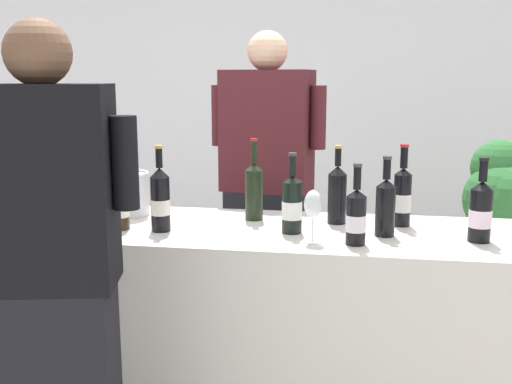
{
  "coord_description": "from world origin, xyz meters",
  "views": [
    {
      "loc": [
        0.37,
        -2.37,
        1.52
      ],
      "look_at": [
        -0.02,
        0.0,
        1.06
      ],
      "focal_mm": 42.12,
      "sensor_mm": 36.0,
      "label": 1
    }
  ],
  "objects_px": {
    "wine_glass": "(313,207)",
    "person_guest": "(55,303)",
    "wine_bottle_7": "(385,205)",
    "ice_bucket": "(127,193)",
    "wine_bottle_2": "(481,211)",
    "wine_bottle_4": "(292,204)",
    "person_server": "(267,206)",
    "potted_shrub": "(510,212)",
    "wine_bottle_6": "(337,193)",
    "wine_bottle_8": "(356,216)",
    "wine_bottle_3": "(160,200)",
    "wine_bottle_0": "(402,196)",
    "wine_bottle_5": "(254,190)",
    "wine_bottle_1": "(119,202)"
  },
  "relations": [
    {
      "from": "wine_glass",
      "to": "person_guest",
      "type": "bearing_deg",
      "value": -144.93
    },
    {
      "from": "wine_bottle_7",
      "to": "ice_bucket",
      "type": "distance_m",
      "value": 1.14
    },
    {
      "from": "wine_bottle_2",
      "to": "wine_bottle_7",
      "type": "xyz_separation_m",
      "value": [
        -0.35,
        0.03,
        0.0
      ]
    },
    {
      "from": "wine_glass",
      "to": "wine_bottle_4",
      "type": "bearing_deg",
      "value": 125.63
    },
    {
      "from": "person_server",
      "to": "potted_shrub",
      "type": "xyz_separation_m",
      "value": [
        1.35,
        0.54,
        -0.1
      ]
    },
    {
      "from": "wine_bottle_6",
      "to": "wine_bottle_8",
      "type": "distance_m",
      "value": 0.33
    },
    {
      "from": "wine_bottle_3",
      "to": "ice_bucket",
      "type": "xyz_separation_m",
      "value": [
        -0.24,
        0.25,
        -0.03
      ]
    },
    {
      "from": "wine_bottle_8",
      "to": "person_server",
      "type": "relative_size",
      "value": 0.17
    },
    {
      "from": "wine_bottle_2",
      "to": "wine_glass",
      "type": "distance_m",
      "value": 0.63
    },
    {
      "from": "wine_bottle_4",
      "to": "wine_bottle_8",
      "type": "height_order",
      "value": "wine_bottle_4"
    },
    {
      "from": "wine_bottle_0",
      "to": "wine_bottle_5",
      "type": "distance_m",
      "value": 0.62
    },
    {
      "from": "wine_bottle_0",
      "to": "wine_bottle_8",
      "type": "bearing_deg",
      "value": -120.24
    },
    {
      "from": "ice_bucket",
      "to": "wine_bottle_2",
      "type": "bearing_deg",
      "value": -7.95
    },
    {
      "from": "wine_bottle_3",
      "to": "wine_bottle_2",
      "type": "bearing_deg",
      "value": 2.0
    },
    {
      "from": "wine_bottle_2",
      "to": "wine_bottle_6",
      "type": "height_order",
      "value": "wine_bottle_6"
    },
    {
      "from": "wine_bottle_3",
      "to": "person_server",
      "type": "distance_m",
      "value": 0.88
    },
    {
      "from": "wine_bottle_4",
      "to": "ice_bucket",
      "type": "distance_m",
      "value": 0.79
    },
    {
      "from": "person_guest",
      "to": "ice_bucket",
      "type": "bearing_deg",
      "value": 95.89
    },
    {
      "from": "wine_bottle_7",
      "to": "wine_bottle_4",
      "type": "bearing_deg",
      "value": -178.14
    },
    {
      "from": "wine_bottle_4",
      "to": "potted_shrub",
      "type": "relative_size",
      "value": 0.28
    },
    {
      "from": "wine_bottle_2",
      "to": "wine_bottle_6",
      "type": "distance_m",
      "value": 0.58
    },
    {
      "from": "wine_bottle_3",
      "to": "ice_bucket",
      "type": "bearing_deg",
      "value": 133.78
    },
    {
      "from": "wine_bottle_0",
      "to": "person_server",
      "type": "height_order",
      "value": "person_server"
    },
    {
      "from": "wine_bottle_0",
      "to": "wine_bottle_4",
      "type": "xyz_separation_m",
      "value": [
        -0.44,
        -0.19,
        -0.01
      ]
    },
    {
      "from": "ice_bucket",
      "to": "person_guest",
      "type": "distance_m",
      "value": 0.88
    },
    {
      "from": "wine_bottle_8",
      "to": "wine_bottle_1",
      "type": "bearing_deg",
      "value": 175.39
    },
    {
      "from": "wine_bottle_5",
      "to": "wine_bottle_7",
      "type": "bearing_deg",
      "value": -18.76
    },
    {
      "from": "wine_bottle_0",
      "to": "wine_bottle_1",
      "type": "distance_m",
      "value": 1.17
    },
    {
      "from": "wine_bottle_1",
      "to": "potted_shrub",
      "type": "bearing_deg",
      "value": 35.88
    },
    {
      "from": "wine_bottle_2",
      "to": "wine_bottle_7",
      "type": "height_order",
      "value": "wine_bottle_2"
    },
    {
      "from": "wine_bottle_0",
      "to": "ice_bucket",
      "type": "relative_size",
      "value": 1.68
    },
    {
      "from": "wine_bottle_7",
      "to": "wine_glass",
      "type": "height_order",
      "value": "wine_bottle_7"
    },
    {
      "from": "wine_bottle_3",
      "to": "potted_shrub",
      "type": "bearing_deg",
      "value": 38.71
    },
    {
      "from": "wine_bottle_2",
      "to": "wine_bottle_4",
      "type": "height_order",
      "value": "wine_bottle_4"
    },
    {
      "from": "wine_bottle_4",
      "to": "wine_glass",
      "type": "height_order",
      "value": "wine_bottle_4"
    },
    {
      "from": "wine_bottle_8",
      "to": "ice_bucket",
      "type": "bearing_deg",
      "value": 162.31
    },
    {
      "from": "wine_bottle_0",
      "to": "wine_bottle_4",
      "type": "relative_size",
      "value": 1.06
    },
    {
      "from": "wine_bottle_6",
      "to": "wine_bottle_8",
      "type": "bearing_deg",
      "value": -76.1
    },
    {
      "from": "wine_bottle_1",
      "to": "wine_bottle_6",
      "type": "relative_size",
      "value": 0.96
    },
    {
      "from": "ice_bucket",
      "to": "potted_shrub",
      "type": "height_order",
      "value": "potted_shrub"
    },
    {
      "from": "wine_glass",
      "to": "person_server",
      "type": "distance_m",
      "value": 0.94
    },
    {
      "from": "potted_shrub",
      "to": "wine_glass",
      "type": "bearing_deg",
      "value": -126.78
    },
    {
      "from": "wine_bottle_0",
      "to": "wine_bottle_6",
      "type": "height_order",
      "value": "wine_bottle_0"
    },
    {
      "from": "wine_bottle_8",
      "to": "wine_bottle_5",
      "type": "bearing_deg",
      "value": 142.86
    },
    {
      "from": "wine_bottle_2",
      "to": "wine_bottle_4",
      "type": "distance_m",
      "value": 0.71
    },
    {
      "from": "wine_bottle_7",
      "to": "person_guest",
      "type": "distance_m",
      "value": 1.25
    },
    {
      "from": "person_server",
      "to": "potted_shrub",
      "type": "relative_size",
      "value": 1.5
    },
    {
      "from": "wine_bottle_0",
      "to": "wine_bottle_2",
      "type": "xyz_separation_m",
      "value": [
        0.27,
        -0.21,
        -0.01
      ]
    },
    {
      "from": "wine_bottle_5",
      "to": "wine_glass",
      "type": "relative_size",
      "value": 1.78
    },
    {
      "from": "wine_bottle_2",
      "to": "person_server",
      "type": "relative_size",
      "value": 0.18
    }
  ]
}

